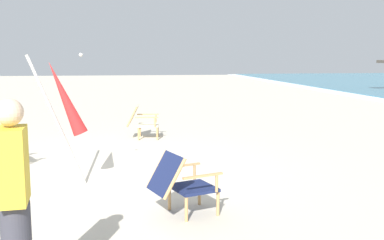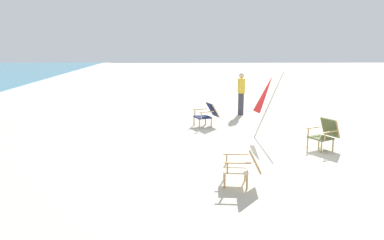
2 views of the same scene
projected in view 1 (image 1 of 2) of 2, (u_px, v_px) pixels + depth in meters
The scene contains 5 objects.
ground_plane at pixel (88, 171), 7.59m from camera, with size 80.00×80.00×0.00m, color beige.
beach_chair_mid_center at pixel (141, 121), 10.60m from camera, with size 0.65×0.79×0.79m.
beach_chair_front_right at pixel (181, 182), 5.44m from camera, with size 0.80×0.92×0.78m.
umbrella_furled_red at pixel (64, 99), 6.67m from camera, with size 0.25×0.87×1.99m.
person_near_chairs at pixel (15, 206), 3.30m from camera, with size 0.36×0.23×1.63m.
Camera 1 is at (7.57, 0.71, 1.92)m, focal length 42.00 mm.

